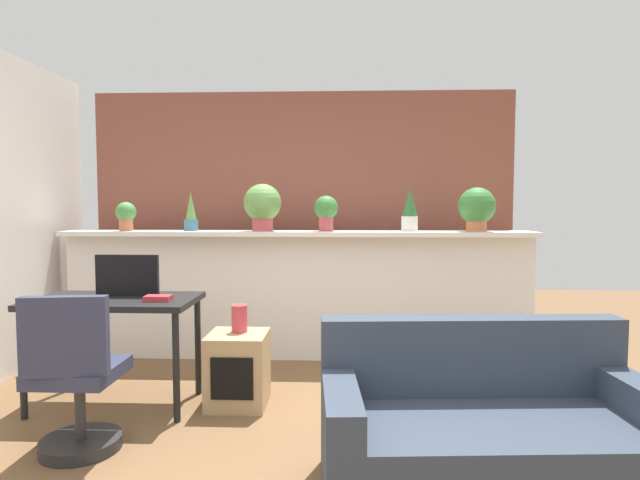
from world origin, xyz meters
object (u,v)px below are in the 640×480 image
Objects in this scene: potted_plant_4 at (410,210)px; desk at (115,310)px; potted_plant_1 at (191,214)px; office_chair at (76,386)px; couch at (486,436)px; tv_monitor at (127,275)px; book_on_desk at (158,298)px; potted_plant_5 at (477,207)px; vase_on_shelf at (239,319)px; potted_plant_0 at (126,215)px; side_cube_shelf at (238,369)px; potted_plant_2 at (263,205)px; potted_plant_3 at (326,211)px.

potted_plant_4 is 0.35× the size of desk.
potted_plant_4 is (1.94, -0.01, 0.03)m from potted_plant_1.
office_chair is 0.57× the size of couch.
tv_monitor is (-2.08, -1.07, -0.44)m from potted_plant_4.
potted_plant_1 is at bearing 96.28° from book_on_desk.
vase_on_shelf is (-1.88, -1.04, -0.77)m from potted_plant_5.
potted_plant_1 is 1.16m from tv_monitor.
office_chair is at bearing 172.09° from couch.
desk is 0.25m from tv_monitor.
book_on_desk reaches higher than desk.
potted_plant_0 is 1.91m from side_cube_shelf.
potted_plant_1 is at bearing 82.67° from tv_monitor.
potted_plant_2 is at bearing 52.25° from tv_monitor.
vase_on_shelf is at bearing 20.96° from book_on_desk.
side_cube_shelf is at bearing 143.09° from couch.
book_on_desk is at bearing -159.04° from vase_on_shelf.
tv_monitor is at bearing 153.51° from couch.
book_on_desk is (0.14, -1.25, -0.54)m from potted_plant_1.
potted_plant_3 reaches higher than couch.
tv_monitor is 0.48× the size of office_chair.
book_on_desk is at bearing -152.73° from potted_plant_5.
office_chair is (-2.06, -1.86, -0.95)m from potted_plant_4.
potted_plant_1 is 0.83× the size of potted_plant_2.
potted_plant_5 is 0.77× the size of side_cube_shelf.
potted_plant_2 is 1.28m from vase_on_shelf.
potted_plant_4 is 0.87× the size of tv_monitor.
potted_plant_0 is at bearing 120.59° from book_on_desk.
desk is 0.76m from office_chair.
potted_plant_4 is 2.01× the size of vase_on_shelf.
potted_plant_1 reaches higher than side_cube_shelf.
book_on_desk is at bearing -15.44° from desk.
desk is 1.21× the size of office_chair.
potted_plant_2 is at bearing 52.32° from desk.
office_chair is 2.18m from couch.
potted_plant_2 is at bearing 123.34° from couch.
potted_plant_1 is 2.52m from potted_plant_5.
potted_plant_4 reaches higher than desk.
book_on_desk is at bearing -59.41° from potted_plant_0.
couch is at bearing -56.66° from potted_plant_2.
couch is at bearing -38.27° from vase_on_shelf.
potted_plant_5 is at bearing -1.20° from potted_plant_4.
potted_plant_1 is 1.21m from potted_plant_3.
potted_plant_4 is 0.24× the size of couch.
potted_plant_0 is at bearing -178.78° from potted_plant_3.
tv_monitor is at bearing -67.19° from potted_plant_0.
side_cube_shelf is at bearing -91.03° from potted_plant_2.
book_on_desk is at bearing -83.72° from potted_plant_1.
potted_plant_2 is 1.09× the size of potted_plant_4.
desk is (-1.41, -1.14, -0.67)m from potted_plant_3.
potted_plant_0 is 0.23× the size of desk.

